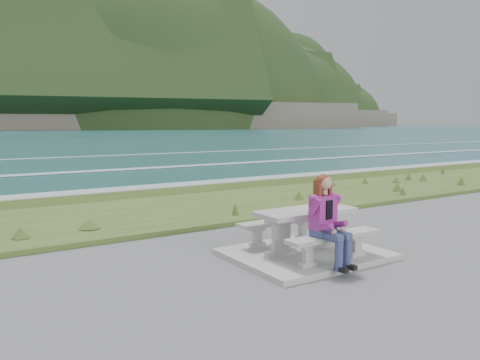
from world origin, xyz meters
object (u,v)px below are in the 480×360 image
object	(u,v)px
picnic_table	(306,219)
seated_woman	(330,232)
bench_seaward	(281,225)
bench_landward	(334,240)

from	to	relation	value
picnic_table	seated_woman	distance (m)	0.87
bench_seaward	bench_landward	bearing A→B (deg)	-90.00
bench_seaward	seated_woman	bearing A→B (deg)	-97.89
seated_woman	bench_seaward	bearing A→B (deg)	76.32
picnic_table	seated_woman	size ratio (longest dim) A/B	1.24
bench_landward	bench_seaward	size ratio (longest dim) A/B	1.00
bench_seaward	seated_woman	world-z (taller)	seated_woman
seated_woman	picnic_table	bearing A→B (deg)	69.94
picnic_table	bench_seaward	bearing A→B (deg)	90.00
bench_landward	bench_seaward	xyz separation A→B (m)	(0.00, 1.40, 0.00)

